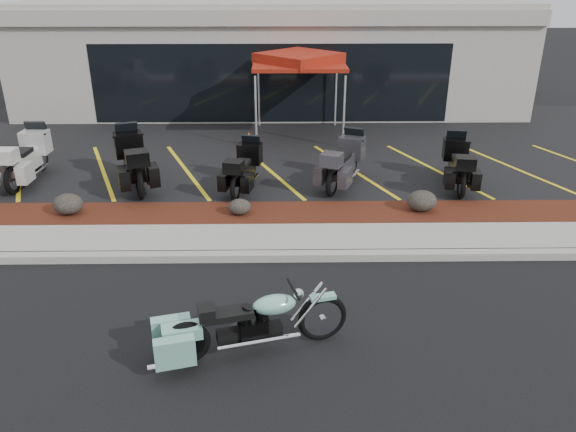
{
  "coord_description": "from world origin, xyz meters",
  "views": [
    {
      "loc": [
        0.29,
        -8.51,
        5.09
      ],
      "look_at": [
        0.43,
        1.2,
        0.77
      ],
      "focal_mm": 35.0,
      "sensor_mm": 36.0,
      "label": 1
    }
  ],
  "objects_px": {
    "popup_canopy": "(299,61)",
    "hero_cruiser": "(322,312)",
    "touring_white": "(39,146)",
    "traffic_cone": "(249,139)"
  },
  "relations": [
    {
      "from": "hero_cruiser",
      "to": "popup_canopy",
      "type": "relative_size",
      "value": 0.85
    },
    {
      "from": "popup_canopy",
      "to": "hero_cruiser",
      "type": "bearing_deg",
      "value": -102.97
    },
    {
      "from": "touring_white",
      "to": "traffic_cone",
      "type": "xyz_separation_m",
      "value": [
        5.34,
        2.27,
        -0.47
      ]
    },
    {
      "from": "touring_white",
      "to": "popup_canopy",
      "type": "distance_m",
      "value": 7.8
    },
    {
      "from": "traffic_cone",
      "to": "popup_canopy",
      "type": "height_order",
      "value": "popup_canopy"
    },
    {
      "from": "hero_cruiser",
      "to": "touring_white",
      "type": "xyz_separation_m",
      "value": [
        -6.89,
        7.27,
        0.32
      ]
    },
    {
      "from": "touring_white",
      "to": "traffic_cone",
      "type": "bearing_deg",
      "value": -65.88
    },
    {
      "from": "hero_cruiser",
      "to": "touring_white",
      "type": "bearing_deg",
      "value": 118.64
    },
    {
      "from": "popup_canopy",
      "to": "touring_white",
      "type": "bearing_deg",
      "value": -167.48
    },
    {
      "from": "traffic_cone",
      "to": "touring_white",
      "type": "bearing_deg",
      "value": -156.99
    }
  ]
}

